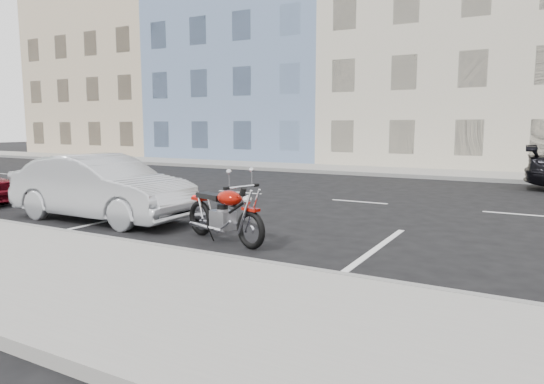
{
  "coord_description": "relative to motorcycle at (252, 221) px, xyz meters",
  "views": [
    {
      "loc": [
        2.41,
        -12.93,
        2.11
      ],
      "look_at": [
        -2.27,
        -4.55,
        0.8
      ],
      "focal_mm": 32.0,
      "sensor_mm": 36.0,
      "label": 1
    }
  ],
  "objects": [
    {
      "name": "bldg_cream",
      "position": [
        -0.14,
        22.29,
        5.26
      ],
      "size": [
        12.0,
        12.0,
        11.5
      ],
      "primitive_type": "cube",
      "color": "beige",
      "rests_on": "ground"
    },
    {
      "name": "curb_near",
      "position": [
        -3.14,
        -1.01,
        -0.41
      ],
      "size": [
        80.0,
        0.12,
        0.16
      ],
      "primitive_type": "cube",
      "color": "gray",
      "rests_on": "ground"
    },
    {
      "name": "motorcycle",
      "position": [
        0.0,
        0.0,
        0.0
      ],
      "size": [
        2.1,
        0.93,
        1.08
      ],
      "rotation": [
        0.0,
        0.0,
        -0.3
      ],
      "color": "black",
      "rests_on": "ground"
    },
    {
      "name": "bldg_far_west",
      "position": [
        -24.14,
        22.29,
        5.51
      ],
      "size": [
        12.0,
        12.0,
        12.0
      ],
      "primitive_type": "cube",
      "color": "tan",
      "rests_on": "ground"
    },
    {
      "name": "ground",
      "position": [
        1.86,
        5.99,
        -0.49
      ],
      "size": [
        120.0,
        120.0,
        0.0
      ],
      "primitive_type": "plane",
      "color": "black",
      "rests_on": "ground"
    },
    {
      "name": "curb_far",
      "position": [
        -3.14,
        12.99,
        -0.41
      ],
      "size": [
        80.0,
        0.12,
        0.16
      ],
      "primitive_type": "cube",
      "color": "gray",
      "rests_on": "ground"
    },
    {
      "name": "bldg_blue",
      "position": [
        -12.14,
        22.29,
        6.01
      ],
      "size": [
        12.0,
        12.0,
        13.0
      ],
      "primitive_type": "cube",
      "color": "slate",
      "rests_on": "ground"
    },
    {
      "name": "sedan_silver",
      "position": [
        -4.33,
        0.62,
        0.24
      ],
      "size": [
        4.5,
        1.63,
        1.48
      ],
      "primitive_type": "imported",
      "rotation": [
        0.0,
        0.0,
        1.59
      ],
      "color": "#AFB2B7",
      "rests_on": "ground"
    },
    {
      "name": "sidewalk_far",
      "position": [
        -3.14,
        14.69,
        -0.42
      ],
      "size": [
        80.0,
        3.4,
        0.15
      ],
      "primitive_type": "cube",
      "color": "gray",
      "rests_on": "ground"
    }
  ]
}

